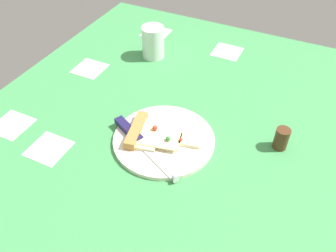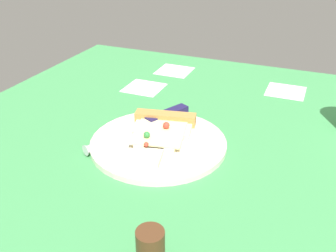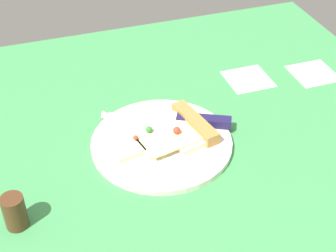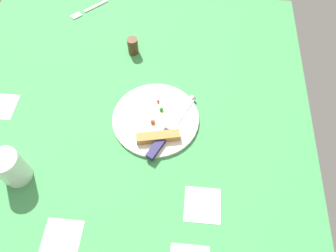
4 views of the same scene
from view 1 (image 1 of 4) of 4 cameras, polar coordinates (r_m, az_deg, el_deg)
name	(u,v)px [view 1 (image 1 of 4)]	position (r cm, az deg, el deg)	size (l,w,h in cm)	color
ground_plane	(190,125)	(93.69, 3.60, 0.15)	(110.10, 110.10, 3.00)	#3D8C4C
plate	(164,140)	(86.72, -0.67, -2.21)	(24.98, 24.98, 1.07)	silver
pizza_slice	(154,134)	(86.29, -2.36, -1.30)	(18.66, 12.97, 2.60)	beige
knife	(139,141)	(85.12, -4.68, -2.39)	(22.45, 12.51, 2.45)	silver
drinking_glass	(153,42)	(115.61, -2.44, 13.42)	(7.18, 7.18, 10.21)	silver
pepper_shaker	(281,139)	(87.97, 17.88, -1.95)	(3.40, 3.40, 5.66)	#4C2D19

